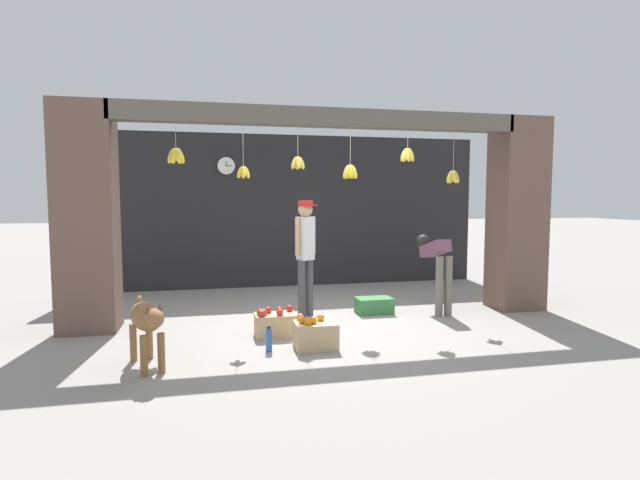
{
  "coord_description": "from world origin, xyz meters",
  "views": [
    {
      "loc": [
        -1.51,
        -6.39,
        1.67
      ],
      "look_at": [
        0.0,
        0.44,
        1.08
      ],
      "focal_mm": 28.0,
      "sensor_mm": 36.0,
      "label": 1
    }
  ],
  "objects_px": {
    "fruit_crate_apples": "(275,324)",
    "shopkeeper": "(305,249)",
    "fruit_crate_oranges": "(315,334)",
    "worker_stooping": "(436,262)",
    "water_bottle": "(269,339)",
    "wall_clock": "(226,166)",
    "produce_box_green": "(374,305)",
    "dog": "(147,320)"
  },
  "relations": [
    {
      "from": "dog",
      "to": "fruit_crate_apples",
      "type": "bearing_deg",
      "value": 103.93
    },
    {
      "from": "fruit_crate_oranges",
      "to": "produce_box_green",
      "type": "bearing_deg",
      "value": 51.1
    },
    {
      "from": "shopkeeper",
      "to": "produce_box_green",
      "type": "bearing_deg",
      "value": 151.28
    },
    {
      "from": "fruit_crate_apples",
      "to": "fruit_crate_oranges",
      "type": "bearing_deg",
      "value": -57.4
    },
    {
      "from": "worker_stooping",
      "to": "water_bottle",
      "type": "bearing_deg",
      "value": -154.01
    },
    {
      "from": "shopkeeper",
      "to": "fruit_crate_oranges",
      "type": "height_order",
      "value": "shopkeeper"
    },
    {
      "from": "dog",
      "to": "wall_clock",
      "type": "distance_m",
      "value": 4.69
    },
    {
      "from": "shopkeeper",
      "to": "worker_stooping",
      "type": "relative_size",
      "value": 1.47
    },
    {
      "from": "fruit_crate_oranges",
      "to": "produce_box_green",
      "type": "distance_m",
      "value": 1.89
    },
    {
      "from": "shopkeeper",
      "to": "water_bottle",
      "type": "distance_m",
      "value": 1.86
    },
    {
      "from": "worker_stooping",
      "to": "wall_clock",
      "type": "bearing_deg",
      "value": 136.61
    },
    {
      "from": "worker_stooping",
      "to": "wall_clock",
      "type": "relative_size",
      "value": 3.37
    },
    {
      "from": "dog",
      "to": "produce_box_green",
      "type": "bearing_deg",
      "value": 102.35
    },
    {
      "from": "dog",
      "to": "wall_clock",
      "type": "height_order",
      "value": "wall_clock"
    },
    {
      "from": "fruit_crate_oranges",
      "to": "water_bottle",
      "type": "xyz_separation_m",
      "value": [
        -0.52,
        -0.01,
        -0.02
      ]
    },
    {
      "from": "worker_stooping",
      "to": "produce_box_green",
      "type": "relative_size",
      "value": 2.16
    },
    {
      "from": "dog",
      "to": "water_bottle",
      "type": "relative_size",
      "value": 3.34
    },
    {
      "from": "fruit_crate_oranges",
      "to": "fruit_crate_apples",
      "type": "height_order",
      "value": "fruit_crate_oranges"
    },
    {
      "from": "wall_clock",
      "to": "water_bottle",
      "type": "bearing_deg",
      "value": -85.73
    },
    {
      "from": "dog",
      "to": "shopkeeper",
      "type": "relative_size",
      "value": 0.58
    },
    {
      "from": "dog",
      "to": "fruit_crate_oranges",
      "type": "relative_size",
      "value": 2.06
    },
    {
      "from": "worker_stooping",
      "to": "wall_clock",
      "type": "xyz_separation_m",
      "value": [
        -2.9,
        2.63,
        1.51
      ]
    },
    {
      "from": "fruit_crate_apples",
      "to": "shopkeeper",
      "type": "bearing_deg",
      "value": 58.88
    },
    {
      "from": "fruit_crate_oranges",
      "to": "wall_clock",
      "type": "bearing_deg",
      "value": 101.64
    },
    {
      "from": "dog",
      "to": "shopkeeper",
      "type": "bearing_deg",
      "value": 114.35
    },
    {
      "from": "water_bottle",
      "to": "shopkeeper",
      "type": "bearing_deg",
      "value": 65.25
    },
    {
      "from": "worker_stooping",
      "to": "wall_clock",
      "type": "distance_m",
      "value": 4.19
    },
    {
      "from": "produce_box_green",
      "to": "water_bottle",
      "type": "xyz_separation_m",
      "value": [
        -1.71,
        -1.48,
        0.02
      ]
    },
    {
      "from": "dog",
      "to": "worker_stooping",
      "type": "distance_m",
      "value": 4.17
    },
    {
      "from": "water_bottle",
      "to": "dog",
      "type": "bearing_deg",
      "value": -167.21
    },
    {
      "from": "produce_box_green",
      "to": "fruit_crate_apples",
      "type": "bearing_deg",
      "value": -150.43
    },
    {
      "from": "fruit_crate_apples",
      "to": "wall_clock",
      "type": "bearing_deg",
      "value": 97.44
    },
    {
      "from": "fruit_crate_oranges",
      "to": "wall_clock",
      "type": "height_order",
      "value": "wall_clock"
    },
    {
      "from": "shopkeeper",
      "to": "fruit_crate_apples",
      "type": "distance_m",
      "value": 1.35
    },
    {
      "from": "fruit_crate_oranges",
      "to": "fruit_crate_apples",
      "type": "xyz_separation_m",
      "value": [
        -0.37,
        0.59,
        -0.0
      ]
    },
    {
      "from": "dog",
      "to": "fruit_crate_apples",
      "type": "height_order",
      "value": "dog"
    },
    {
      "from": "worker_stooping",
      "to": "water_bottle",
      "type": "xyz_separation_m",
      "value": [
        -2.6,
        -1.34,
        -0.61
      ]
    },
    {
      "from": "produce_box_green",
      "to": "water_bottle",
      "type": "relative_size",
      "value": 1.82
    },
    {
      "from": "shopkeeper",
      "to": "water_bottle",
      "type": "bearing_deg",
      "value": 38.33
    },
    {
      "from": "dog",
      "to": "water_bottle",
      "type": "xyz_separation_m",
      "value": [
        1.22,
        0.28,
        -0.35
      ]
    },
    {
      "from": "wall_clock",
      "to": "fruit_crate_apples",
      "type": "bearing_deg",
      "value": -82.56
    },
    {
      "from": "shopkeeper",
      "to": "water_bottle",
      "type": "xyz_separation_m",
      "value": [
        -0.7,
        -1.51,
        -0.83
      ]
    }
  ]
}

